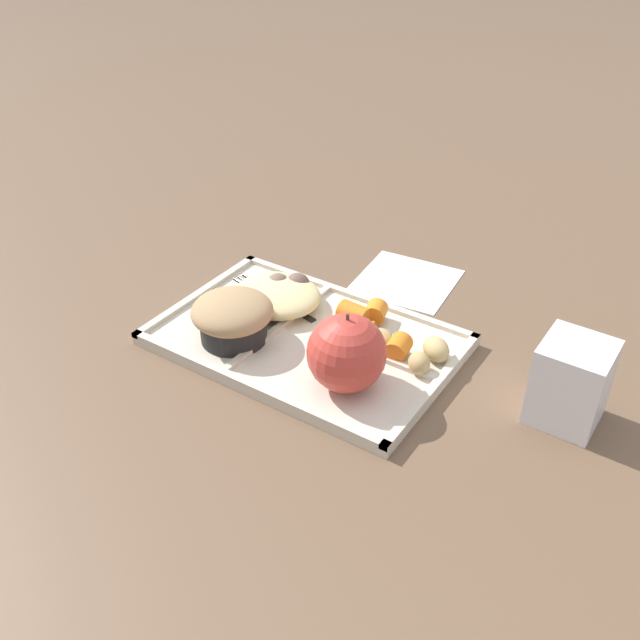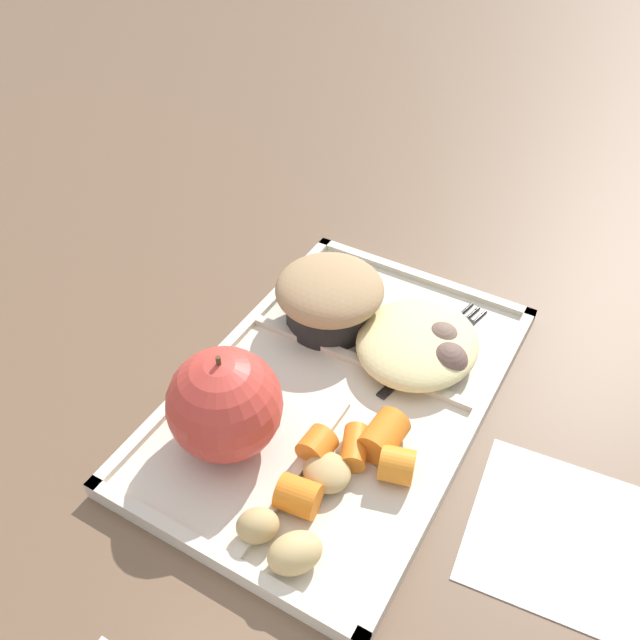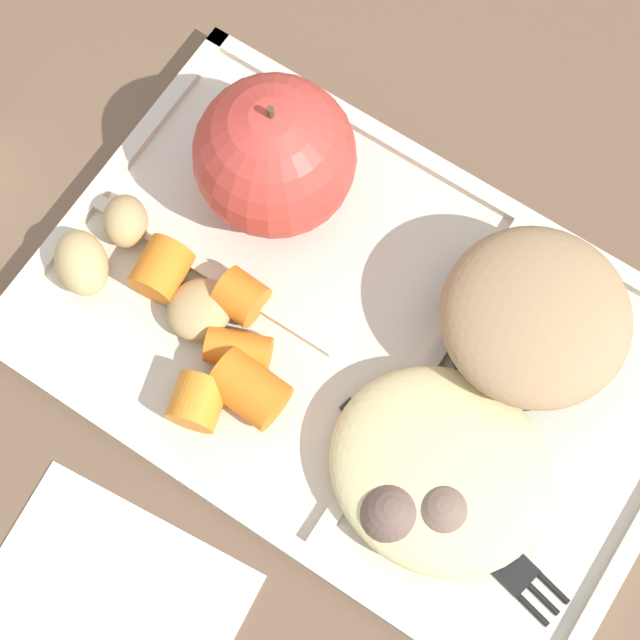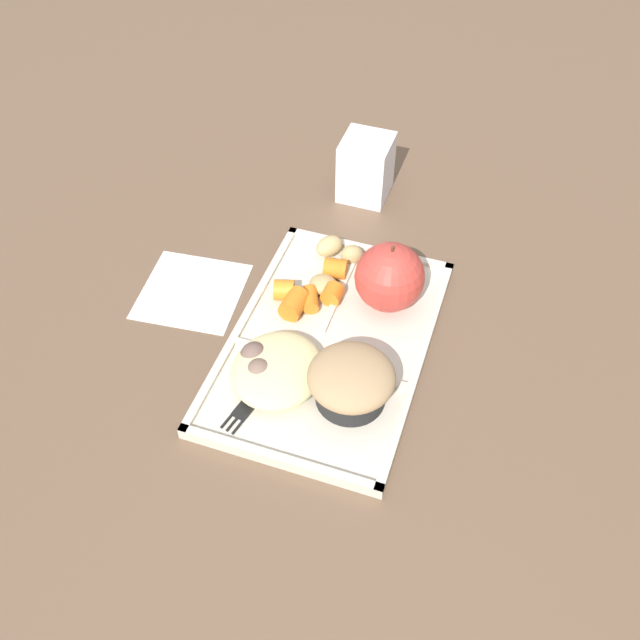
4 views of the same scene
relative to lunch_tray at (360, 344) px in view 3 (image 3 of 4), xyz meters
The scene contains 19 objects.
ground 0.01m from the lunch_tray, 18.81° to the left, with size 6.00×6.00×0.00m, color brown.
lunch_tray is the anchor object (origin of this frame).
green_apple 0.11m from the lunch_tray, 150.67° to the left, with size 0.09×0.09×0.09m.
bran_muffin 0.09m from the lunch_tray, 34.26° to the left, with size 0.10×0.10×0.06m.
carrot_slice_edge 0.07m from the lunch_tray, 164.96° to the right, with size 0.03×0.03×0.02m, color orange.
carrot_slice_large 0.07m from the lunch_tray, 119.78° to the right, with size 0.03×0.03×0.04m, color orange.
carrot_slice_near_corner 0.11m from the lunch_tray, 165.62° to the right, with size 0.03×0.03×0.03m, color orange.
carrot_slice_small 0.07m from the lunch_tray, 140.23° to the right, with size 0.02×0.02×0.03m, color orange.
carrot_slice_back 0.09m from the lunch_tray, 123.60° to the right, with size 0.03×0.03×0.03m, color orange.
potato_chunk_golden 0.09m from the lunch_tray, 156.65° to the right, with size 0.04×0.03×0.02m, color tan.
potato_chunk_corner 0.14m from the lunch_tray, behind, with size 0.02×0.03×0.02m, color tan.
potato_chunk_small 0.16m from the lunch_tray, 161.75° to the right, with size 0.04×0.03×0.03m, color tan.
egg_noodle_pile 0.08m from the lunch_tray, 28.46° to the right, with size 0.11×0.10×0.03m, color beige.
meatball_front 0.10m from the lunch_tray, 48.80° to the right, with size 0.03×0.03×0.03m, color brown.
meatball_side 0.10m from the lunch_tray, 34.17° to the right, with size 0.03×0.03×0.03m, color #755B4C.
meatball_center 0.07m from the lunch_tray, 46.69° to the right, with size 0.03×0.03×0.03m, color brown.
meatball_back 0.09m from the lunch_tray, 27.37° to the right, with size 0.03×0.03×0.03m, color brown.
plastic_fork 0.11m from the lunch_tray, 28.53° to the right, with size 0.15×0.04×0.00m.
paper_napkin 0.20m from the lunch_tray, 98.96° to the right, with size 0.13×0.13×0.00m, color white.
Camera 3 is at (0.07, -0.15, 0.54)m, focal length 57.80 mm.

